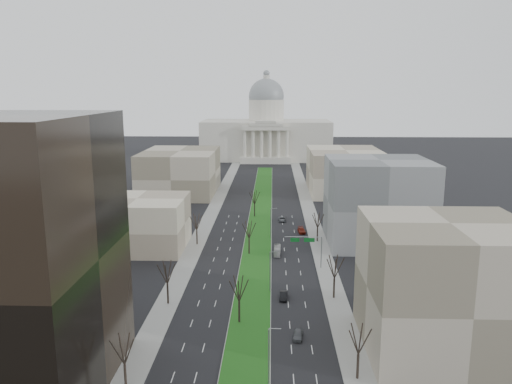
% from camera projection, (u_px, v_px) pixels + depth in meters
% --- Properties ---
extents(ground, '(600.00, 600.00, 0.00)m').
position_uv_depth(ground, '(260.00, 217.00, 172.43)').
color(ground, black).
rests_on(ground, ground).
extents(median, '(8.00, 222.03, 0.20)m').
position_uv_depth(median, '(260.00, 217.00, 171.42)').
color(median, '#999993').
rests_on(median, ground).
extents(sidewalk_left, '(5.00, 330.00, 0.15)m').
position_uv_depth(sidewalk_left, '(200.00, 237.00, 148.51)').
color(sidewalk_left, gray).
rests_on(sidewalk_left, ground).
extents(sidewalk_right, '(5.00, 330.00, 0.15)m').
position_uv_depth(sidewalk_right, '(317.00, 238.00, 147.38)').
color(sidewalk_right, gray).
rests_on(sidewalk_right, ground).
extents(capitol, '(80.00, 46.00, 55.00)m').
position_uv_depth(capitol, '(266.00, 133.00, 315.57)').
color(capitol, beige).
rests_on(capitol, ground).
extents(building_beige_left, '(26.00, 22.00, 14.00)m').
position_uv_depth(building_beige_left, '(138.00, 223.00, 137.83)').
color(building_beige_left, gray).
rests_on(building_beige_left, ground).
extents(building_tan_right, '(26.00, 24.00, 22.00)m').
position_uv_depth(building_tan_right, '(445.00, 287.00, 83.00)').
color(building_tan_right, gray).
rests_on(building_tan_right, ground).
extents(building_grey_right, '(28.00, 26.00, 24.00)m').
position_uv_depth(building_grey_right, '(378.00, 202.00, 141.50)').
color(building_grey_right, slate).
rests_on(building_grey_right, ground).
extents(building_far_left, '(30.00, 40.00, 18.00)m').
position_uv_depth(building_far_left, '(180.00, 172.00, 210.91)').
color(building_far_left, gray).
rests_on(building_far_left, ground).
extents(building_far_right, '(30.00, 40.00, 18.00)m').
position_uv_depth(building_far_right, '(345.00, 171.00, 213.53)').
color(building_far_right, gray).
rests_on(building_far_right, ground).
extents(tree_left_near, '(5.10, 5.10, 9.18)m').
position_uv_depth(tree_left_near, '(124.00, 349.00, 71.81)').
color(tree_left_near, black).
rests_on(tree_left_near, ground).
extents(tree_left_mid, '(5.40, 5.40, 9.72)m').
position_uv_depth(tree_left_mid, '(167.00, 272.00, 101.10)').
color(tree_left_mid, black).
rests_on(tree_left_mid, ground).
extents(tree_left_far, '(5.28, 5.28, 9.50)m').
position_uv_depth(tree_left_far, '(197.00, 221.00, 140.29)').
color(tree_left_far, black).
rests_on(tree_left_far, ground).
extents(tree_right_near, '(5.16, 5.16, 9.29)m').
position_uv_depth(tree_right_near, '(359.00, 339.00, 74.59)').
color(tree_right_near, black).
rests_on(tree_right_near, ground).
extents(tree_right_mid, '(5.52, 5.52, 9.94)m').
position_uv_depth(tree_right_mid, '(335.00, 266.00, 103.87)').
color(tree_right_mid, black).
rests_on(tree_right_mid, ground).
extents(tree_right_far, '(5.04, 5.04, 9.07)m').
position_uv_depth(tree_right_far, '(318.00, 220.00, 143.15)').
color(tree_right_far, black).
rests_on(tree_right_far, ground).
extents(tree_median_a, '(5.40, 5.40, 9.72)m').
position_uv_depth(tree_median_a, '(239.00, 288.00, 92.77)').
color(tree_median_a, black).
rests_on(tree_median_a, ground).
extents(tree_median_b, '(5.40, 5.40, 9.72)m').
position_uv_depth(tree_median_b, '(249.00, 229.00, 131.93)').
color(tree_median_b, black).
rests_on(tree_median_b, ground).
extents(tree_median_c, '(5.40, 5.40, 9.72)m').
position_uv_depth(tree_median_c, '(255.00, 197.00, 171.08)').
color(tree_median_c, black).
rests_on(tree_median_c, ground).
extents(streetlamp_median_a, '(1.90, 0.20, 9.16)m').
position_uv_depth(streetlamp_median_a, '(269.00, 355.00, 73.45)').
color(streetlamp_median_a, gray).
rests_on(streetlamp_median_a, ground).
extents(streetlamp_median_b, '(1.90, 0.20, 9.16)m').
position_uv_depth(streetlamp_median_b, '(270.00, 271.00, 107.71)').
color(streetlamp_median_b, gray).
rests_on(streetlamp_median_b, ground).
extents(streetlamp_median_c, '(1.90, 0.20, 9.16)m').
position_uv_depth(streetlamp_median_c, '(271.00, 222.00, 146.87)').
color(streetlamp_median_c, gray).
rests_on(streetlamp_median_c, ground).
extents(mast_arm_signs, '(9.12, 0.24, 8.09)m').
position_uv_depth(mast_arm_signs, '(310.00, 244.00, 121.84)').
color(mast_arm_signs, gray).
rests_on(mast_arm_signs, ground).
extents(car_grey_near, '(2.20, 4.24, 1.38)m').
position_uv_depth(car_grey_near, '(298.00, 335.00, 88.20)').
color(car_grey_near, '#4E5156').
rests_on(car_grey_near, ground).
extents(car_black, '(1.84, 4.54, 1.46)m').
position_uv_depth(car_black, '(284.00, 296.00, 104.84)').
color(car_black, black).
rests_on(car_black, ground).
extents(car_red, '(2.51, 5.30, 1.49)m').
position_uv_depth(car_red, '(302.00, 230.00, 153.22)').
color(car_red, maroon).
rests_on(car_red, ground).
extents(car_grey_far, '(2.34, 4.89, 1.34)m').
position_uv_depth(car_grey_far, '(282.00, 219.00, 166.72)').
color(car_grey_far, '#575A60').
rests_on(car_grey_far, ground).
extents(box_van, '(1.92, 7.25, 2.01)m').
position_uv_depth(box_van, '(277.00, 250.00, 133.32)').
color(box_van, '#BABABA').
rests_on(box_van, ground).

